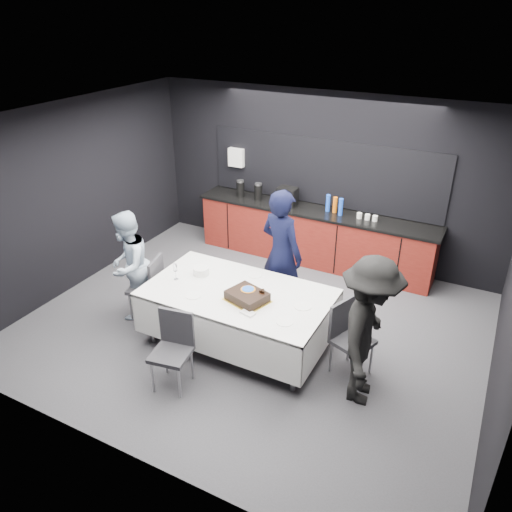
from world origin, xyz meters
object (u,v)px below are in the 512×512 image
Objects in this scene: champagne_flute at (175,268)px; person_right at (368,332)px; person_center at (281,254)px; chair_left at (150,283)px; person_left at (128,265)px; chair_right at (348,333)px; plate_stack at (201,271)px; party_table at (238,301)px; chair_near at (174,344)px; cake_assembly at (247,296)px.

champagne_flute is 0.13× the size of person_right.
chair_left is at bearing 48.97° from person_center.
person_center is 2.11m from person_left.
chair_left and chair_right have the same top height.
champagne_flute is at bearing -8.51° from chair_left.
chair_right is 3.10m from person_left.
plate_stack is 0.81m from chair_left.
chair_right is at bearing 34.22° from person_right.
chair_left reaches higher than party_table.
champagne_flute reaches higher than chair_near.
chair_near is (-0.29, -0.99, -0.11)m from party_table.
cake_assembly reaches higher than chair_left.
chair_left reaches higher than plate_stack.
person_center is (-1.25, 0.80, 0.39)m from chair_right.
party_table is at bearing 148.33° from cake_assembly.
person_center reaches higher than chair_right.
chair_right is at bearing 12.54° from cake_assembly.
chair_near is at bearing 93.89° from person_center.
chair_left is at bearing -178.98° from party_table.
champagne_flute is 1.13m from chair_near.
chair_near is 2.18m from person_right.
cake_assembly is at bearing 79.88° from person_right.
chair_right is 0.50× the size of person_center.
chair_left is 3.13m from person_right.
person_right is at bearing 21.02° from chair_near.
person_center reaches higher than chair_near.
party_table is 11.10× the size of plate_stack.
chair_right is (1.41, 0.14, -0.11)m from party_table.
party_table is 1.03m from chair_near.
champagne_flute is at bearing -173.29° from party_table.
party_table is 1.25× the size of person_center.
person_left is at bearing -167.51° from chair_left.
person_center reaches higher than party_table.
chair_right is at bearing 3.33° from chair_left.
cake_assembly is at bearing -167.46° from chair_right.
plate_stack is 0.93× the size of champagne_flute.
plate_stack is at bearing 165.93° from party_table.
chair_near is at bearing -56.89° from champagne_flute.
chair_right is (1.20, 0.27, -0.31)m from cake_assembly.
chair_near reaches higher than plate_stack.
person_left is at bearing 46.26° from person_center.
champagne_flute reaches higher than party_table.
plate_stack is 2.39m from person_right.
person_right reaches higher than plate_stack.
chair_left is 1.00× the size of chair_right.
champagne_flute is 0.14× the size of person_left.
chair_near is at bearing 39.88° from person_left.
party_table is 0.99m from person_center.
chair_left is at bearing 79.66° from person_right.
chair_near is at bearing -119.96° from cake_assembly.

